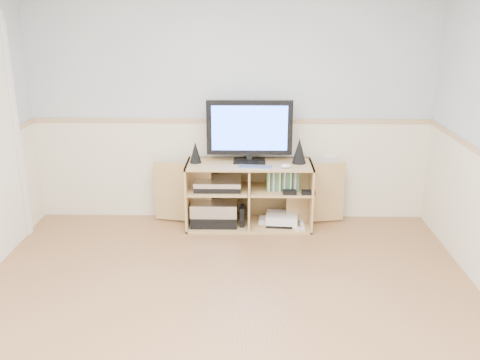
# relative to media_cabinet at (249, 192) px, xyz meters

# --- Properties ---
(room) EXTENTS (4.04, 4.54, 2.54)m
(room) POSITION_rel_media_cabinet_xyz_m (-0.24, -1.92, 0.88)
(room) COLOR tan
(room) RESTS_ON ground
(media_cabinet) EXTENTS (1.93, 0.46, 0.65)m
(media_cabinet) POSITION_rel_media_cabinet_xyz_m (0.00, 0.00, 0.00)
(media_cabinet) COLOR tan
(media_cabinet) RESTS_ON floor
(monitor) EXTENTS (0.83, 0.18, 0.61)m
(monitor) POSITION_rel_media_cabinet_xyz_m (0.00, -0.01, 0.65)
(monitor) COLOR black
(monitor) RESTS_ON media_cabinet
(speaker_left) EXTENTS (0.11, 0.11, 0.21)m
(speaker_left) POSITION_rel_media_cabinet_xyz_m (-0.53, -0.03, 0.42)
(speaker_left) COLOR black
(speaker_left) RESTS_ON media_cabinet
(speaker_right) EXTENTS (0.13, 0.13, 0.25)m
(speaker_right) POSITION_rel_media_cabinet_xyz_m (0.48, -0.03, 0.44)
(speaker_right) COLOR black
(speaker_right) RESTS_ON media_cabinet
(keyboard) EXTENTS (0.32, 0.16, 0.01)m
(keyboard) POSITION_rel_media_cabinet_xyz_m (0.05, -0.19, 0.32)
(keyboard) COLOR silver
(keyboard) RESTS_ON media_cabinet
(mouse) EXTENTS (0.11, 0.09, 0.04)m
(mouse) POSITION_rel_media_cabinet_xyz_m (0.35, -0.19, 0.34)
(mouse) COLOR white
(mouse) RESTS_ON media_cabinet
(av_components) EXTENTS (0.53, 0.34, 0.47)m
(av_components) POSITION_rel_media_cabinet_xyz_m (-0.33, -0.06, -0.11)
(av_components) COLOR black
(av_components) RESTS_ON media_cabinet
(game_consoles) EXTENTS (0.45, 0.30, 0.11)m
(game_consoles) POSITION_rel_media_cabinet_xyz_m (0.32, -0.07, -0.26)
(game_consoles) COLOR white
(game_consoles) RESTS_ON media_cabinet
(game_cases) EXTENTS (0.31, 0.14, 0.19)m
(game_cases) POSITION_rel_media_cabinet_xyz_m (0.33, -0.07, 0.15)
(game_cases) COLOR #3F8C3F
(game_cases) RESTS_ON media_cabinet
(wall_outlet) EXTENTS (0.12, 0.03, 0.12)m
(wall_outlet) POSITION_rel_media_cabinet_xyz_m (0.82, 0.19, 0.27)
(wall_outlet) COLOR white
(wall_outlet) RESTS_ON wall_back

